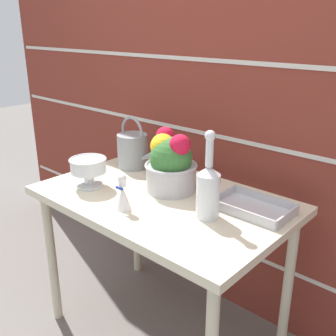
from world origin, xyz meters
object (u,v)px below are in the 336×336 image
Objects in this scene: watering_can at (133,150)px; figurine_vase at (123,195)px; wire_tray at (253,208)px; crystal_pedestal_bowl at (88,168)px; flower_planter at (171,163)px; glass_decanter at (208,188)px.

watering_can is 0.49m from figurine_vase.
watering_can reaches higher than wire_tray.
crystal_pedestal_bowl is 0.61× the size of flower_planter.
glass_decanter reaches higher than wire_tray.
glass_decanter is 1.14× the size of wire_tray.
crystal_pedestal_bowl is at bearing -157.43° from wire_tray.
glass_decanter reaches higher than watering_can.
figurine_vase is (0.33, -0.37, -0.03)m from watering_can.
watering_can is 0.36m from flower_planter.
figurine_vase is (-0.01, -0.27, -0.07)m from flower_planter.
flower_planter is 1.83× the size of figurine_vase.
flower_planter is 0.28m from figurine_vase.
flower_planter is 0.30m from glass_decanter.
crystal_pedestal_bowl is (0.04, -0.31, -0.00)m from watering_can.
crystal_pedestal_bowl is 0.56× the size of wire_tray.
crystal_pedestal_bowl is 1.13× the size of figurine_vase.
wire_tray is at bearing 9.78° from flower_planter.
crystal_pedestal_bowl is at bearing -144.13° from flower_planter.
glass_decanter is at bearing 11.40° from crystal_pedestal_bowl.
wire_tray is (0.40, 0.34, -0.05)m from figurine_vase.
wire_tray is at bearing 40.40° from figurine_vase.
watering_can is 2.00× the size of figurine_vase.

